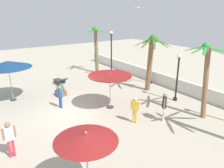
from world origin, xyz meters
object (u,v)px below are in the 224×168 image
Objects in this scene: patio_umbrella_0 at (8,64)px; palm_tree_1 at (206,71)px; patio_umbrella_2 at (86,138)px; planter at (61,91)px; lamp_post_3 at (152,55)px; guest_1 at (9,136)px; lamp_post_2 at (178,74)px; seagull_0 at (138,7)px; palm_tree_3 at (96,44)px; guest_0 at (164,104)px; guest_3 at (60,95)px; patio_umbrella_1 at (110,77)px; lamp_post_0 at (111,53)px; lounge_chair_0 at (60,81)px; palm_tree_0 at (151,56)px; guest_2 at (135,108)px.

palm_tree_1 is at bearing 44.94° from patio_umbrella_0.
patio_umbrella_2 is 3.06× the size of planter.
lamp_post_3 reaches higher than patio_umbrella_0.
guest_1 is (4.14, -12.26, -1.55)m from lamp_post_3.
lamp_post_2 is at bearing 49.71° from planter.
palm_tree_3 is at bearing -160.26° from seagull_0.
guest_0 is 9.49m from seagull_0.
patio_umbrella_0 is at bearing -142.98° from guest_3.
palm_tree_3 is at bearing 148.90° from patio_umbrella_2.
palm_tree_3 is (-8.08, 3.64, 0.80)m from patio_umbrella_1.
palm_tree_3 is (-13.82, 8.34, 0.58)m from patio_umbrella_2.
guest_3 is at bearing -45.51° from palm_tree_3.
patio_umbrella_0 is at bearing 169.21° from guest_1.
patio_umbrella_0 is 12.84m from palm_tree_1.
guest_1 reaches higher than guest_3.
guest_1 is (-1.41, -8.04, -0.02)m from guest_0.
lounge_chair_0 is at bearing -98.98° from lamp_post_0.
palm_tree_0 reaches higher than patio_umbrella_2.
patio_umbrella_1 is at bearing 9.25° from lounge_chair_0.
seagull_0 reaches higher than patio_umbrella_0.
palm_tree_1 reaches higher than planter.
seagull_0 is at bearing 37.10° from lamp_post_0.
lamp_post_0 reaches higher than patio_umbrella_0.
patio_umbrella_2 is 1.68× the size of guest_3.
patio_umbrella_1 is 1.76× the size of guest_2.
patio_umbrella_2 is 10.19m from lamp_post_2.
lamp_post_0 reaches higher than patio_umbrella_1.
palm_tree_3 is 11.71m from guest_0.
guest_0 is (5.55, -4.22, -1.53)m from lamp_post_3.
patio_umbrella_0 is 4.88m from lounge_chair_0.
guest_0 is (-0.82, -2.34, -1.82)m from palm_tree_1.
patio_umbrella_0 is 0.71× the size of lamp_post_0.
guest_3 is 1.82× the size of planter.
palm_tree_0 reaches higher than patio_umbrella_1.
lamp_post_3 is (-1.31, 1.36, -0.26)m from palm_tree_0.
guest_3 is (-7.54, 1.94, -1.44)m from patio_umbrella_2.
seagull_0 reaches higher than guest_1.
lamp_post_0 is 9.19m from guest_0.
palm_tree_1 is 4.61m from guest_2.
seagull_0 is 1.05× the size of planter.
patio_umbrella_0 reaches higher than planter.
palm_tree_1 is (-1.63, 8.62, 0.50)m from patio_umbrella_2.
palm_tree_1 is 5.30× the size of planter.
palm_tree_1 is at bearing 36.01° from planter.
patio_umbrella_0 reaches higher than patio_umbrella_1.
palm_tree_0 is at bearing 128.46° from guest_2.
lamp_post_3 is at bearing 127.32° from patio_umbrella_2.
guest_1 is (1.88, -6.46, -1.11)m from patio_umbrella_1.
guest_3 is 2.35m from planter.
lamp_post_2 reaches higher than lounge_chair_0.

